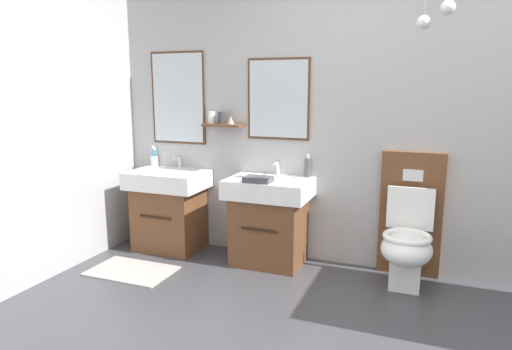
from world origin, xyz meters
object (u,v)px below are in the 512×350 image
(vanity_sink_right, at_px, (269,218))
(toilet, at_px, (408,235))
(vanity_sink_left, at_px, (170,207))
(toothbrush_cup, at_px, (154,160))
(folded_hand_towel, at_px, (258,179))
(soap_dispenser, at_px, (308,167))

(vanity_sink_right, relative_size, toilet, 0.74)
(vanity_sink_left, distance_m, toothbrush_cup, 0.51)
(vanity_sink_right, bearing_deg, toilet, 0.94)
(vanity_sink_right, relative_size, folded_hand_towel, 3.36)
(toilet, distance_m, soap_dispenser, 0.98)
(folded_hand_towel, bearing_deg, toilet, 8.60)
(vanity_sink_right, bearing_deg, vanity_sink_left, 180.00)
(toothbrush_cup, distance_m, soap_dispenser, 1.53)
(vanity_sink_left, height_order, vanity_sink_right, same)
(toilet, relative_size, soap_dispenser, 5.04)
(vanity_sink_right, distance_m, folded_hand_towel, 0.40)
(toothbrush_cup, bearing_deg, vanity_sink_left, -33.86)
(vanity_sink_right, xyz_separation_m, toilet, (1.13, 0.02, -0.02))
(vanity_sink_left, bearing_deg, toilet, 0.50)
(toilet, bearing_deg, toothbrush_cup, 176.13)
(vanity_sink_left, relative_size, vanity_sink_right, 1.00)
(toilet, xyz_separation_m, soap_dispenser, (-0.85, 0.17, 0.45))
(soap_dispenser, height_order, folded_hand_towel, soap_dispenser)
(vanity_sink_right, relative_size, toothbrush_cup, 3.69)
(soap_dispenser, bearing_deg, toothbrush_cup, -179.63)
(vanity_sink_left, distance_m, soap_dispenser, 1.35)
(vanity_sink_left, height_order, toilet, toilet)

